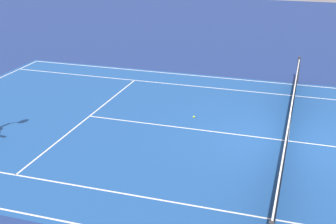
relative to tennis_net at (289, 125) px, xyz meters
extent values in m
plane|color=navy|center=(0.00, 0.00, -0.49)|extent=(60.00, 60.00, 0.00)
cube|color=#1E4C93|center=(0.00, 0.00, -0.49)|extent=(24.20, 11.40, 0.00)
cube|color=white|center=(0.00, -5.50, -0.49)|extent=(23.80, 0.05, 0.01)
cube|color=white|center=(0.00, -4.11, -0.49)|extent=(23.80, 0.05, 0.01)
cube|color=white|center=(0.00, 4.11, -0.49)|extent=(23.80, 0.05, 0.01)
cube|color=white|center=(6.40, 0.00, -0.49)|extent=(0.05, 8.22, 0.01)
cube|color=white|center=(0.00, 0.00, -0.49)|extent=(12.80, 0.05, 0.01)
cylinder|color=#2D2D33|center=(0.00, -5.80, 0.05)|extent=(0.10, 0.10, 1.08)
cube|color=black|center=(0.00, 0.00, -0.05)|extent=(0.02, 11.60, 0.88)
cube|color=white|center=(0.00, 0.00, 0.46)|extent=(0.04, 11.60, 0.06)
cube|color=white|center=(0.00, 0.00, -0.05)|extent=(0.04, 0.06, 0.88)
sphere|color=#CCE01E|center=(3.06, -0.91, -0.46)|extent=(0.07, 0.07, 0.07)
camera|label=1|loc=(-0.26, 12.54, 5.20)|focal=48.61mm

